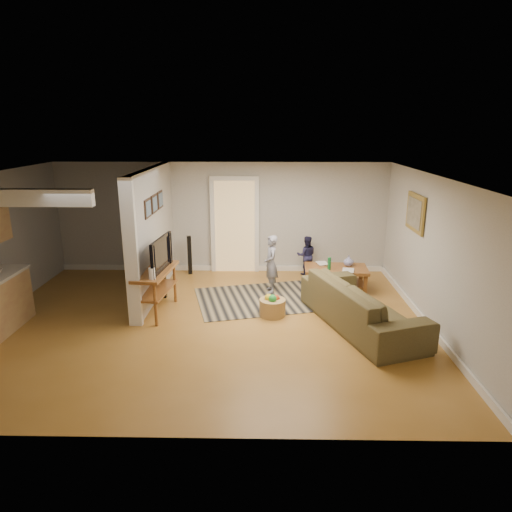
{
  "coord_description": "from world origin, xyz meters",
  "views": [
    {
      "loc": [
        0.97,
        -7.21,
        3.27
      ],
      "look_at": [
        0.83,
        0.37,
        1.1
      ],
      "focal_mm": 32.0,
      "sensor_mm": 36.0,
      "label": 1
    }
  ],
  "objects_px": {
    "speaker_right": "(190,255)",
    "toy_basket": "(272,306)",
    "child": "(271,291)",
    "toddler": "(306,274)",
    "tv_console": "(156,274)",
    "coffee_table": "(337,272)",
    "speaker_left": "(163,274)",
    "sofa": "(360,326)"
  },
  "relations": [
    {
      "from": "child",
      "to": "speaker_left",
      "type": "bearing_deg",
      "value": -89.7
    },
    {
      "from": "coffee_table",
      "to": "toy_basket",
      "type": "relative_size",
      "value": 2.78
    },
    {
      "from": "coffee_table",
      "to": "speaker_right",
      "type": "height_order",
      "value": "speaker_right"
    },
    {
      "from": "tv_console",
      "to": "speaker_right",
      "type": "xyz_separation_m",
      "value": [
        0.21,
        2.27,
        -0.29
      ]
    },
    {
      "from": "toddler",
      "to": "sofa",
      "type": "bearing_deg",
      "value": 104.16
    },
    {
      "from": "speaker_right",
      "to": "toddler",
      "type": "relative_size",
      "value": 0.99
    },
    {
      "from": "child",
      "to": "toddler",
      "type": "xyz_separation_m",
      "value": [
        0.82,
        1.12,
        0.0
      ]
    },
    {
      "from": "speaker_right",
      "to": "toy_basket",
      "type": "relative_size",
      "value": 1.91
    },
    {
      "from": "speaker_right",
      "to": "child",
      "type": "relative_size",
      "value": 0.76
    },
    {
      "from": "speaker_left",
      "to": "toddler",
      "type": "relative_size",
      "value": 1.06
    },
    {
      "from": "sofa",
      "to": "speaker_left",
      "type": "distance_m",
      "value": 3.84
    },
    {
      "from": "toy_basket",
      "to": "toddler",
      "type": "bearing_deg",
      "value": 71.12
    },
    {
      "from": "sofa",
      "to": "speaker_right",
      "type": "bearing_deg",
      "value": 30.73
    },
    {
      "from": "tv_console",
      "to": "speaker_right",
      "type": "distance_m",
      "value": 2.3
    },
    {
      "from": "tv_console",
      "to": "toy_basket",
      "type": "relative_size",
      "value": 2.86
    },
    {
      "from": "sofa",
      "to": "speaker_right",
      "type": "height_order",
      "value": "speaker_right"
    },
    {
      "from": "speaker_left",
      "to": "toddler",
      "type": "bearing_deg",
      "value": 29.99
    },
    {
      "from": "tv_console",
      "to": "child",
      "type": "relative_size",
      "value": 1.13
    },
    {
      "from": "speaker_right",
      "to": "toddler",
      "type": "bearing_deg",
      "value": -15.83
    },
    {
      "from": "toy_basket",
      "to": "child",
      "type": "distance_m",
      "value": 1.24
    },
    {
      "from": "tv_console",
      "to": "speaker_right",
      "type": "relative_size",
      "value": 1.5
    },
    {
      "from": "coffee_table",
      "to": "sofa",
      "type": "bearing_deg",
      "value": -85.28
    },
    {
      "from": "coffee_table",
      "to": "tv_console",
      "type": "height_order",
      "value": "tv_console"
    },
    {
      "from": "coffee_table",
      "to": "toddler",
      "type": "distance_m",
      "value": 1.21
    },
    {
      "from": "child",
      "to": "speaker_right",
      "type": "bearing_deg",
      "value": -131.35
    },
    {
      "from": "tv_console",
      "to": "toddler",
      "type": "height_order",
      "value": "tv_console"
    },
    {
      "from": "sofa",
      "to": "tv_console",
      "type": "distance_m",
      "value": 3.65
    },
    {
      "from": "speaker_left",
      "to": "toy_basket",
      "type": "height_order",
      "value": "speaker_left"
    },
    {
      "from": "sofa",
      "to": "speaker_right",
      "type": "distance_m",
      "value": 4.34
    },
    {
      "from": "toy_basket",
      "to": "toddler",
      "type": "height_order",
      "value": "toddler"
    },
    {
      "from": "tv_console",
      "to": "speaker_left",
      "type": "distance_m",
      "value": 0.81
    },
    {
      "from": "toy_basket",
      "to": "sofa",
      "type": "bearing_deg",
      "value": -15.59
    },
    {
      "from": "speaker_left",
      "to": "speaker_right",
      "type": "xyz_separation_m",
      "value": [
        0.28,
        1.5,
        -0.03
      ]
    },
    {
      "from": "coffee_table",
      "to": "tv_console",
      "type": "bearing_deg",
      "value": -159.77
    },
    {
      "from": "speaker_right",
      "to": "sofa",
      "type": "bearing_deg",
      "value": -55.54
    },
    {
      "from": "speaker_right",
      "to": "toddler",
      "type": "xyz_separation_m",
      "value": [
        2.65,
        0.0,
        -0.44
      ]
    },
    {
      "from": "toy_basket",
      "to": "coffee_table",
      "type": "bearing_deg",
      "value": 44.92
    },
    {
      "from": "speaker_right",
      "to": "toy_basket",
      "type": "bearing_deg",
      "value": -67.65
    },
    {
      "from": "speaker_right",
      "to": "coffee_table",
      "type": "bearing_deg",
      "value": -33.59
    },
    {
      "from": "coffee_table",
      "to": "toy_basket",
      "type": "bearing_deg",
      "value": -135.08
    },
    {
      "from": "tv_console",
      "to": "child",
      "type": "height_order",
      "value": "tv_console"
    },
    {
      "from": "child",
      "to": "toddler",
      "type": "relative_size",
      "value": 1.31
    }
  ]
}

